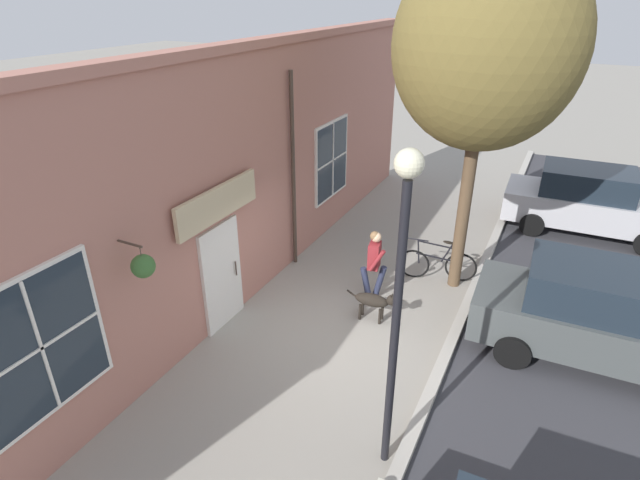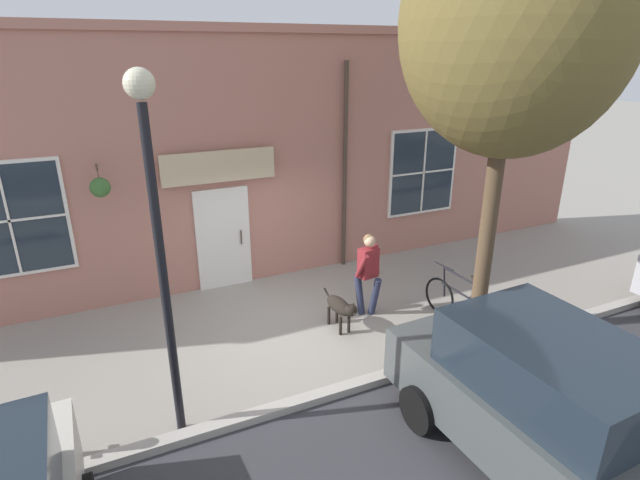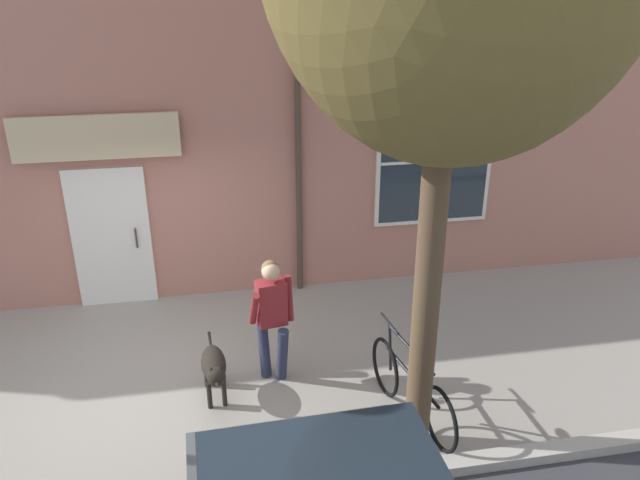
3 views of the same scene
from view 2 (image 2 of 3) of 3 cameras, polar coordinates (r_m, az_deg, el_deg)
ground_plane at (r=9.07m, az=-2.74°, el=-9.82°), size 90.00×90.00×0.00m
storefront_facade at (r=10.22m, az=-8.12°, el=8.92°), size 0.95×18.00×5.09m
pedestrian_walking at (r=9.09m, az=5.53°, el=-3.19°), size 0.57×0.55×1.58m
dog_on_leash at (r=8.74m, az=2.39°, el=-7.66°), size 1.09×0.33×0.69m
street_tree_by_curb at (r=7.97m, az=21.16°, el=21.44°), size 3.44×3.10×6.89m
leaning_bicycle at (r=9.38m, az=16.09°, el=-6.95°), size 1.69×0.45×1.00m
parked_car_mid_block at (r=6.40m, az=25.50°, el=-17.36°), size 4.35×2.04×1.75m
street_lamp at (r=5.77m, az=-18.32°, el=2.96°), size 0.32×0.32×4.47m
fire_hydrant at (r=7.02m, az=-27.60°, el=-19.01°), size 0.34×0.20×0.77m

